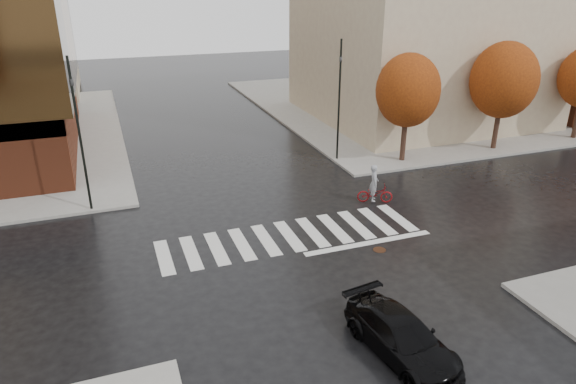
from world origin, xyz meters
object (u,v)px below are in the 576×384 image
(traffic_light_nw, at_px, (78,126))
(sedan, at_px, (401,336))
(traffic_light_ne, at_px, (339,93))
(fire_hydrant, at_px, (55,179))
(cyclist, at_px, (375,190))

(traffic_light_nw, bearing_deg, sedan, 14.13)
(traffic_light_ne, height_order, fire_hydrant, traffic_light_ne)
(fire_hydrant, bearing_deg, sedan, -59.60)
(traffic_light_ne, bearing_deg, cyclist, 94.29)
(sedan, bearing_deg, traffic_light_nw, 113.10)
(cyclist, bearing_deg, sedan, 178.17)
(traffic_light_ne, bearing_deg, sedan, 83.77)
(sedan, bearing_deg, traffic_light_ne, 62.55)
(fire_hydrant, bearing_deg, traffic_light_ne, -3.51)
(traffic_light_ne, distance_m, fire_hydrant, 16.74)
(cyclist, xyz_separation_m, fire_hydrant, (-15.34, 7.50, -0.12))
(cyclist, height_order, traffic_light_ne, traffic_light_ne)
(traffic_light_nw, bearing_deg, cyclist, 56.88)
(sedan, xyz_separation_m, traffic_light_nw, (-8.73, 14.19, 3.70))
(cyclist, relative_size, traffic_light_ne, 0.28)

